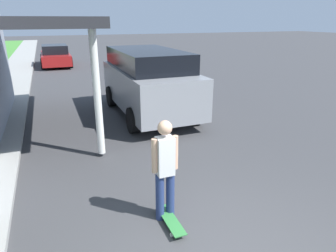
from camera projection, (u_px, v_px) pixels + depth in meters
suv_parked at (148, 81)px, 9.46m from camera, size 2.12×4.65×2.05m
car_down_street at (55, 56)px, 19.74m from camera, size 1.88×4.40×1.35m
skateboarder at (165, 167)px, 4.41m from camera, size 0.41×0.21×1.60m
skateboard at (171, 220)px, 4.50m from camera, size 0.20×0.79×0.10m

